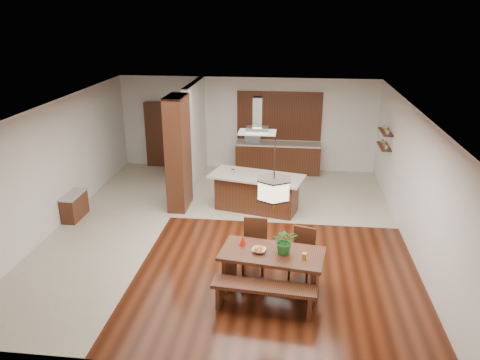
# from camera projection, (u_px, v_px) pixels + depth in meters

# --- Properties ---
(room_shell) EXTENTS (9.00, 9.04, 2.92)m
(room_shell) POSITION_uv_depth(u_px,v_px,m) (226.00, 145.00, 10.23)
(room_shell) COLOR #331409
(room_shell) RESTS_ON ground
(tile_hallway) EXTENTS (2.50, 9.00, 0.01)m
(tile_hallway) POSITION_uv_depth(u_px,v_px,m) (114.00, 223.00, 11.24)
(tile_hallway) COLOR beige
(tile_hallway) RESTS_ON ground
(tile_kitchen) EXTENTS (5.50, 4.00, 0.01)m
(tile_kitchen) POSITION_uv_depth(u_px,v_px,m) (284.00, 192.00, 13.14)
(tile_kitchen) COLOR beige
(tile_kitchen) RESTS_ON ground
(soffit_band) EXTENTS (8.00, 9.00, 0.02)m
(soffit_band) POSITION_uv_depth(u_px,v_px,m) (226.00, 108.00, 9.95)
(soffit_band) COLOR #3C1D0F
(soffit_band) RESTS_ON room_shell
(partition_pier) EXTENTS (0.45, 1.00, 2.90)m
(partition_pier) POSITION_uv_depth(u_px,v_px,m) (178.00, 153.00, 11.71)
(partition_pier) COLOR #32180D
(partition_pier) RESTS_ON ground
(partition_stub) EXTENTS (0.18, 2.40, 2.90)m
(partition_stub) POSITION_uv_depth(u_px,v_px,m) (195.00, 132.00, 13.67)
(partition_stub) COLOR silver
(partition_stub) RESTS_ON ground
(hallway_console) EXTENTS (0.37, 0.88, 0.63)m
(hallway_console) POSITION_uv_depth(u_px,v_px,m) (74.00, 206.00, 11.44)
(hallway_console) COLOR #32180D
(hallway_console) RESTS_ON ground
(hallway_doorway) EXTENTS (1.10, 0.20, 2.10)m
(hallway_doorway) POSITION_uv_depth(u_px,v_px,m) (163.00, 135.00, 14.97)
(hallway_doorway) COLOR #32180D
(hallway_doorway) RESTS_ON ground
(rear_counter) EXTENTS (2.60, 0.62, 0.95)m
(rear_counter) POSITION_uv_depth(u_px,v_px,m) (278.00, 158.00, 14.59)
(rear_counter) COLOR #32180D
(rear_counter) RESTS_ON ground
(kitchen_window) EXTENTS (2.60, 0.08, 1.50)m
(kitchen_window) POSITION_uv_depth(u_px,v_px,m) (279.00, 116.00, 14.39)
(kitchen_window) COLOR brown
(kitchen_window) RESTS_ON room_shell
(shelf_lower) EXTENTS (0.26, 0.90, 0.04)m
(shelf_lower) POSITION_uv_depth(u_px,v_px,m) (384.00, 147.00, 12.46)
(shelf_lower) COLOR #32180D
(shelf_lower) RESTS_ON room_shell
(shelf_upper) EXTENTS (0.26, 0.90, 0.04)m
(shelf_upper) POSITION_uv_depth(u_px,v_px,m) (386.00, 132.00, 12.32)
(shelf_upper) COLOR #32180D
(shelf_upper) RESTS_ON room_shell
(dining_table) EXTENTS (1.95, 1.17, 0.77)m
(dining_table) POSITION_uv_depth(u_px,v_px,m) (272.00, 262.00, 8.44)
(dining_table) COLOR #32180D
(dining_table) RESTS_ON ground
(dining_bench) EXTENTS (1.80, 0.54, 0.50)m
(dining_bench) POSITION_uv_depth(u_px,v_px,m) (264.00, 298.00, 7.95)
(dining_bench) COLOR #32180D
(dining_bench) RESTS_ON ground
(dining_chair_left) EXTENTS (0.48, 0.48, 1.05)m
(dining_chair_left) POSITION_uv_depth(u_px,v_px,m) (254.00, 247.00, 9.08)
(dining_chair_left) COLOR #32180D
(dining_chair_left) RESTS_ON ground
(dining_chair_right) EXTENTS (0.54, 0.54, 0.97)m
(dining_chair_right) POSITION_uv_depth(u_px,v_px,m) (301.00, 254.00, 8.87)
(dining_chair_right) COLOR #32180D
(dining_chair_right) RESTS_ON ground
(pendant_lantern) EXTENTS (0.64, 0.64, 1.31)m
(pendant_lantern) POSITION_uv_depth(u_px,v_px,m) (274.00, 175.00, 7.86)
(pendant_lantern) COLOR #FFE7C3
(pendant_lantern) RESTS_ON room_shell
(foliage_plant) EXTENTS (0.45, 0.39, 0.48)m
(foliage_plant) POSITION_uv_depth(u_px,v_px,m) (285.00, 241.00, 8.27)
(foliage_plant) COLOR #236A25
(foliage_plant) RESTS_ON dining_table
(fruit_bowl) EXTENTS (0.29, 0.29, 0.06)m
(fruit_bowl) POSITION_uv_depth(u_px,v_px,m) (259.00, 250.00, 8.37)
(fruit_bowl) COLOR beige
(fruit_bowl) RESTS_ON dining_table
(napkin_cone) EXTENTS (0.14, 0.14, 0.21)m
(napkin_cone) POSITION_uv_depth(u_px,v_px,m) (243.00, 240.00, 8.60)
(napkin_cone) COLOR red
(napkin_cone) RESTS_ON dining_table
(gold_ornament) EXTENTS (0.10, 0.10, 0.10)m
(gold_ornament) POSITION_uv_depth(u_px,v_px,m) (304.00, 256.00, 8.14)
(gold_ornament) COLOR gold
(gold_ornament) RESTS_ON dining_table
(kitchen_island) EXTENTS (2.48, 1.53, 0.95)m
(kitchen_island) POSITION_uv_depth(u_px,v_px,m) (257.00, 192.00, 11.84)
(kitchen_island) COLOR #32180D
(kitchen_island) RESTS_ON ground
(range_hood) EXTENTS (0.90, 0.55, 0.87)m
(range_hood) POSITION_uv_depth(u_px,v_px,m) (258.00, 115.00, 11.15)
(range_hood) COLOR silver
(range_hood) RESTS_ON room_shell
(island_cup) EXTENTS (0.15, 0.15, 0.10)m
(island_cup) POSITION_uv_depth(u_px,v_px,m) (274.00, 175.00, 11.53)
(island_cup) COLOR silver
(island_cup) RESTS_ON kitchen_island
(microwave) EXTENTS (0.50, 0.34, 0.27)m
(microwave) POSITION_uv_depth(u_px,v_px,m) (253.00, 138.00, 14.42)
(microwave) COLOR silver
(microwave) RESTS_ON rear_counter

